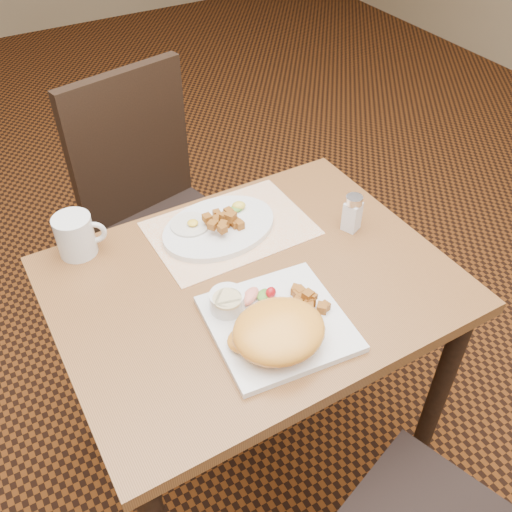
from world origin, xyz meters
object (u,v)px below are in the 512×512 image
object	(u,v)px
table	(253,312)
chair_far	(157,207)
salt_shaker	(352,212)
coffee_mug	(76,235)
plate_square	(278,323)
plate_oval	(219,227)

from	to	relation	value
table	chair_far	distance (m)	0.65
chair_far	salt_shaker	xyz separation A→B (m)	(0.31, -0.61, 0.26)
coffee_mug	plate_square	bearing A→B (deg)	-56.98
plate_oval	coffee_mug	world-z (taller)	coffee_mug
table	salt_shaker	size ratio (longest dim) A/B	9.00
plate_oval	plate_square	bearing A→B (deg)	-96.65
chair_far	plate_oval	world-z (taller)	chair_far
plate_oval	coffee_mug	distance (m)	0.35
chair_far	plate_oval	size ratio (longest dim) A/B	3.19
table	coffee_mug	size ratio (longest dim) A/B	7.56
salt_shaker	coffee_mug	world-z (taller)	coffee_mug
plate_square	coffee_mug	distance (m)	0.54
chair_far	coffee_mug	world-z (taller)	chair_far
table	plate_square	distance (m)	0.19
salt_shaker	plate_oval	bearing A→B (deg)	151.35
table	salt_shaker	world-z (taller)	salt_shaker
chair_far	plate_square	xyz separation A→B (m)	(-0.03, -0.80, 0.22)
plate_oval	table	bearing A→B (deg)	-94.45
salt_shaker	coffee_mug	distance (m)	0.68
salt_shaker	table	bearing A→B (deg)	-173.10
table	plate_oval	world-z (taller)	plate_oval
salt_shaker	coffee_mug	xyz separation A→B (m)	(-0.63, 0.26, 0.00)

